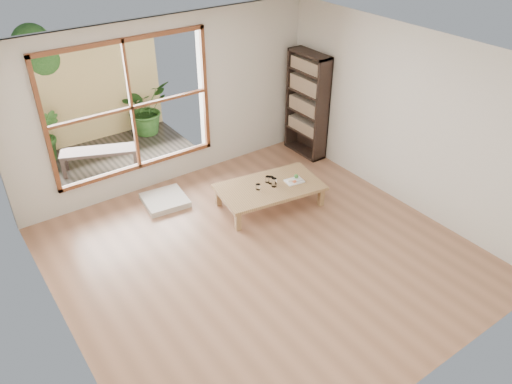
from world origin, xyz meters
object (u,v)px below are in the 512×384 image
Objects in this scene: low_table at (270,188)px; bookshelf at (307,105)px; food_tray at (295,180)px; garden_bench at (99,153)px.

bookshelf reaches higher than low_table.
low_table is 0.91× the size of bookshelf.
food_tray is at bearing -135.96° from bookshelf.
garden_bench is at bearing 138.35° from food_tray.
bookshelf is 1.70m from food_tray.
low_table is 1.95m from bookshelf.
garden_bench is at bearing 156.28° from bookshelf.
food_tray is (-1.16, -1.12, -0.55)m from bookshelf.
low_table is 5.64× the size of food_tray.
food_tray is (0.39, -0.11, 0.06)m from low_table.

